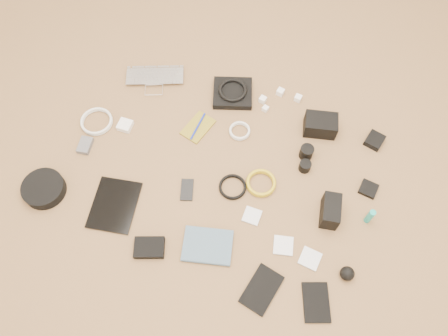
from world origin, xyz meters
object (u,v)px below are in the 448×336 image
at_px(headphone_case, 44,189).
at_px(paperback, 205,264).
at_px(phone, 187,190).
at_px(tablet, 115,205).
at_px(dslr_camera, 320,125).
at_px(laptop, 155,83).

bearing_deg(headphone_case, paperback, -1.67).
bearing_deg(headphone_case, phone, 23.47).
distance_m(tablet, phone, 0.32).
bearing_deg(paperback, phone, 21.08).
distance_m(dslr_camera, paperback, 0.84).
distance_m(dslr_camera, tablet, 1.00).
bearing_deg(dslr_camera, phone, -145.72).
bearing_deg(phone, laptop, 109.41).
height_order(dslr_camera, phone, dslr_camera).
xyz_separation_m(dslr_camera, phone, (-0.44, -0.53, -0.04)).
height_order(laptop, dslr_camera, dslr_camera).
bearing_deg(dslr_camera, headphone_case, -158.39).
bearing_deg(phone, headphone_case, -177.62).
bearing_deg(dslr_camera, paperback, -122.02).
relative_size(dslr_camera, headphone_case, 0.81).
bearing_deg(dslr_camera, tablet, -150.15).
relative_size(dslr_camera, paperback, 0.74).
bearing_deg(paperback, headphone_case, 71.65).
relative_size(laptop, dslr_camera, 1.93).
height_order(dslr_camera, paperback, dslr_camera).
height_order(laptop, phone, laptop).
distance_m(tablet, headphone_case, 0.32).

